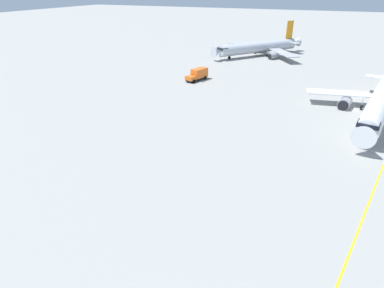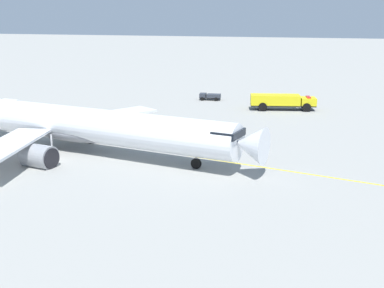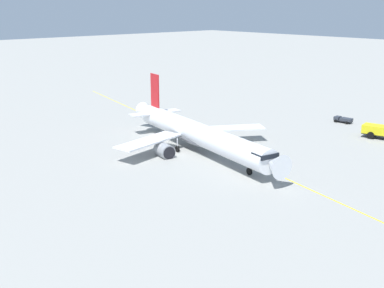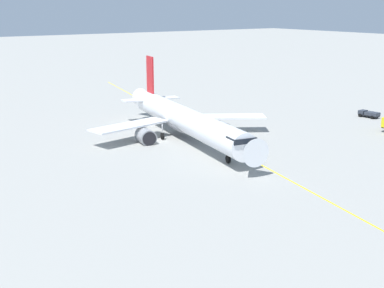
{
  "view_description": "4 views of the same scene",
  "coord_description": "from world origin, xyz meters",
  "views": [
    {
      "loc": [
        -5.77,
        -74.84,
        24.03
      ],
      "look_at": [
        -18.25,
        -45.85,
        8.72
      ],
      "focal_mm": 30.97,
      "sensor_mm": 36.0,
      "label": 1
    },
    {
      "loc": [
        -45.22,
        -29.56,
        15.33
      ],
      "look_at": [
        -5.68,
        -17.87,
        4.51
      ],
      "focal_mm": 46.44,
      "sensor_mm": 36.0,
      "label": 2
    },
    {
      "loc": [
        -51.98,
        -62.66,
        24.95
      ],
      "look_at": [
        0.5,
        -4.14,
        2.46
      ],
      "focal_mm": 45.75,
      "sensor_mm": 36.0,
      "label": 3
    },
    {
      "loc": [
        -42.24,
        -71.47,
        20.82
      ],
      "look_at": [
        -5.68,
        -17.87,
        4.06
      ],
      "focal_mm": 50.66,
      "sensor_mm": 36.0,
      "label": 4
    }
  ],
  "objects": [
    {
      "name": "taxiway_centreline",
      "position": [
        8.01,
        -3.07,
        0.0
      ],
      "size": [
        29.49,
        136.22,
        0.01
      ],
      "rotation": [
        0.0,
        0.0,
        4.5
      ],
      "color": "yellow",
      "rests_on": "ground_plane"
    },
    {
      "name": "airliner_main",
      "position": [
        3.96,
        -1.77,
        3.02
      ],
      "size": [
        30.14,
        43.48,
        11.99
      ],
      "rotation": [
        0.0,
        0.0,
        4.53
      ],
      "color": "white",
      "rests_on": "ground_plane"
    },
    {
      "name": "fire_tender_truck",
      "position": [
        36.27,
        -20.83,
        1.54
      ],
      "size": [
        5.04,
        10.92,
        2.5
      ],
      "rotation": [
        0.0,
        0.0,
        4.93
      ],
      "color": "#232326",
      "rests_on": "ground_plane"
    },
    {
      "name": "baggage_truck_truck",
      "position": [
        42.27,
        -7.13,
        0.71
      ],
      "size": [
        2.32,
        3.99,
        1.22
      ],
      "rotation": [
        0.0,
        0.0,
        1.69
      ],
      "color": "#232326",
      "rests_on": "ground_plane"
    },
    {
      "name": "ground_plane",
      "position": [
        0.0,
        0.0,
        0.0
      ],
      "size": [
        600.0,
        600.0,
        0.0
      ],
      "primitive_type": "plane",
      "color": "gray"
    }
  ]
}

